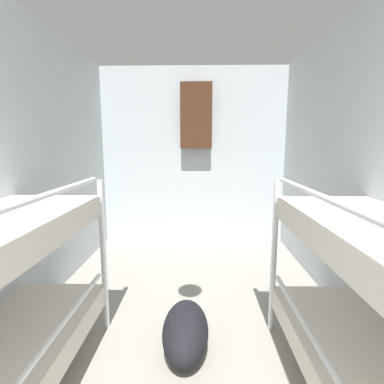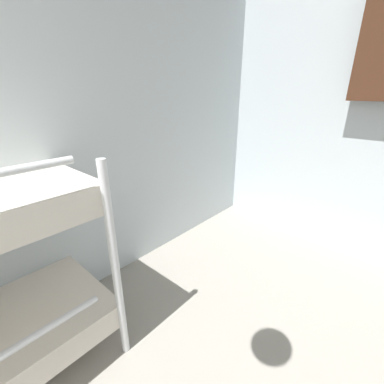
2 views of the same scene
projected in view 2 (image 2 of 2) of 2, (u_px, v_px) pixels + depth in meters
The scene contains 2 objects.
wall_left at pixel (10, 128), 1.43m from camera, with size 0.06×4.80×2.53m.
wall_back at pixel (371, 115), 2.24m from camera, with size 2.77×0.06×2.53m.
Camera 2 is at (0.37, 1.92, 1.46)m, focal length 24.00 mm.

